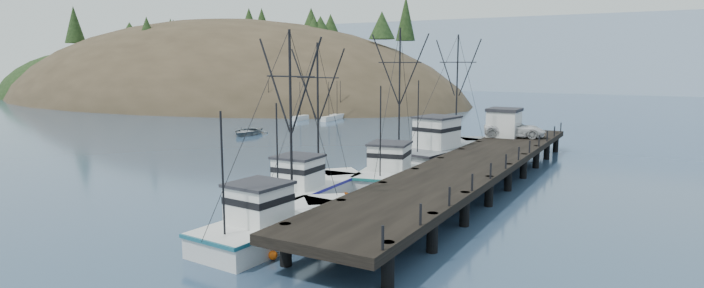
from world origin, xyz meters
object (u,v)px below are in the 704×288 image
Objects in this scene: trawler_far at (395,171)px; work_vessel at (448,152)px; pier_shed at (504,122)px; motorboat at (247,135)px; pier at (473,165)px; pickup_truck at (514,129)px; trawler_mid at (311,188)px; trawler_near at (280,223)px.

work_vessel is (1.24, 8.58, 0.41)m from trawler_far.
work_vessel reaches higher than pier_shed.
pier is at bearing -37.37° from motorboat.
trawler_far is at bearing -43.20° from motorboat.
pier is 14.70m from pickup_truck.
trawler_mid is 25.30m from pickup_truck.
work_vessel is at bearing 88.75° from trawler_near.
trawler_mid is at bearing -106.02° from pier_shed.
motorboat is (-34.38, 14.80, -1.69)m from pier.
trawler_near is 0.79× the size of work_vessel.
motorboat is (-28.41, 15.82, -0.82)m from trawler_far.
pier_shed is 33.06m from motorboat.
trawler_far is 32.53m from motorboat.
pickup_truck is at bearing 81.34° from trawler_near.
work_vessel is 2.46× the size of pickup_truck.
trawler_near is at bearing -96.83° from pier_shed.
motorboat is (-29.65, 7.24, -1.23)m from work_vessel.
trawler_far is 2.09× the size of motorboat.
trawler_near is 8.20m from trawler_mid.
work_vessel is at bearing 137.05° from pickup_truck.
pier is at bearing -84.13° from pier_shed.
trawler_mid is 1.89× the size of pickup_truck.
pier_shed reaches higher than pickup_truck.
pier is at bearing 72.67° from trawler_near.
trawler_near reaches higher than trawler_mid.
pickup_truck is (4.27, 7.10, 1.58)m from work_vessel.
pier_shed is (6.86, 23.90, 2.60)m from trawler_mid.
pickup_truck is (7.90, 23.96, 1.99)m from trawler_mid.
pickup_truck is at bearing 2.93° from pier_shed.
work_vessel is at bearing -114.65° from pier_shed.
pickup_truck reaches higher than motorboat.
trawler_far reaches higher than work_vessel.
motorboat is at bearing 179.66° from pier_shed.
trawler_far is (-0.71, 15.87, 0.00)m from trawler_near.
work_vessel is (0.53, 24.44, 0.41)m from trawler_near.
pickup_truck is at bearing 91.82° from pier.
work_vessel reaches higher than trawler_mid.
trawler_near reaches higher than pier_shed.
work_vessel is (3.63, 16.85, 0.41)m from trawler_mid.
trawler_mid is at bearing -56.89° from motorboat.
pier is at bearing 169.88° from pickup_truck.
work_vessel is (-4.74, 7.55, -0.46)m from pier.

